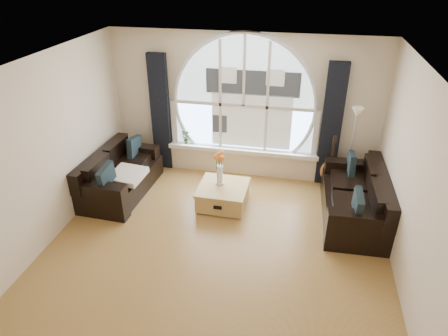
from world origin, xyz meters
TOP-DOWN VIEW (x-y plane):
  - ground at (0.00, 0.00)m, footprint 5.00×5.50m
  - ceiling at (0.00, 0.00)m, footprint 5.00×5.50m
  - wall_back at (0.00, 2.75)m, footprint 5.00×0.01m
  - wall_left at (-2.50, 0.00)m, footprint 0.01×5.50m
  - wall_right at (2.50, 0.00)m, footprint 0.01×5.50m
  - attic_slope at (2.20, 0.00)m, footprint 0.92×5.50m
  - arched_window at (0.00, 2.72)m, footprint 2.60×0.06m
  - window_sill at (0.00, 2.65)m, footprint 2.90×0.22m
  - window_frame at (0.00, 2.69)m, footprint 2.76×0.08m
  - neighbor_house at (0.15, 2.71)m, footprint 1.70×0.02m
  - curtain_left at (-1.60, 2.63)m, footprint 0.35×0.12m
  - curtain_right at (1.60, 2.63)m, footprint 0.35×0.12m
  - sofa_left at (-2.02, 1.52)m, footprint 0.97×1.80m
  - sofa_right at (2.03, 1.51)m, footprint 0.98×1.89m
  - coffee_chest at (-0.14, 1.49)m, footprint 0.85×0.85m
  - throw_blanket at (-1.78, 1.31)m, footprint 0.61×0.61m
  - vase_flowers at (-0.21, 1.57)m, footprint 0.24×0.24m
  - floor_lamp at (1.97, 2.42)m, footprint 0.24×0.24m
  - guitar at (1.68, 2.52)m, footprint 0.39×0.28m
  - potted_plant at (-1.13, 2.65)m, footprint 0.17×0.13m

SIDE VIEW (x-z plane):
  - ground at x=0.00m, z-range -0.01..0.01m
  - coffee_chest at x=-0.14m, z-range 0.00..0.41m
  - sofa_left at x=-2.02m, z-range 0.01..0.79m
  - sofa_right at x=2.03m, z-range -0.02..0.82m
  - throw_blanket at x=-1.78m, z-range 0.45..0.55m
  - window_sill at x=0.00m, z-range 0.47..0.55m
  - guitar at x=1.68m, z-range 0.00..1.06m
  - potted_plant at x=-1.13m, z-range 0.55..0.84m
  - vase_flowers at x=-0.21m, z-range 0.41..1.11m
  - floor_lamp at x=1.97m, z-range 0.00..1.60m
  - curtain_left at x=-1.60m, z-range 0.00..2.30m
  - curtain_right at x=1.60m, z-range 0.00..2.30m
  - wall_back at x=0.00m, z-range 0.00..2.70m
  - wall_left at x=-2.50m, z-range 0.00..2.70m
  - wall_right at x=2.50m, z-range 0.00..2.70m
  - neighbor_house at x=0.15m, z-range 0.75..2.25m
  - arched_window at x=0.00m, z-range 0.55..2.70m
  - window_frame at x=0.00m, z-range 0.55..2.70m
  - attic_slope at x=2.20m, z-range 1.99..2.71m
  - ceiling at x=0.00m, z-range 2.70..2.71m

